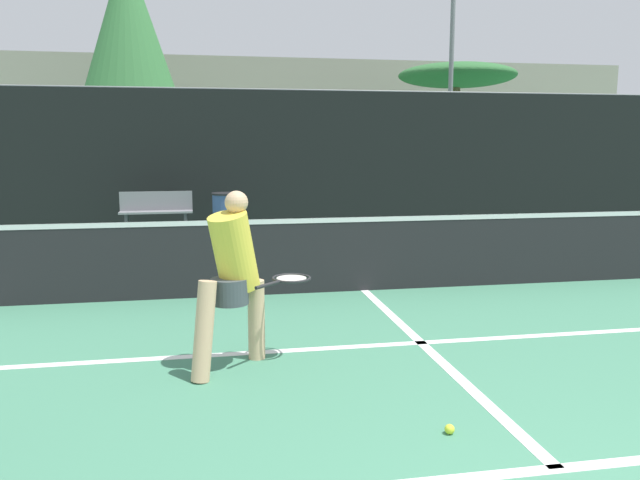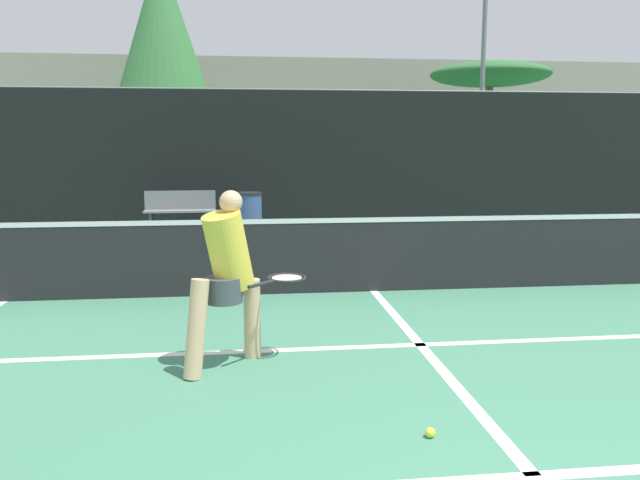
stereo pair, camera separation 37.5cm
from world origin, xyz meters
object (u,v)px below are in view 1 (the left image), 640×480
player_practicing (234,274)px  parked_car (234,186)px  courtside_bench (156,211)px  trash_bin (226,213)px

player_practicing → parked_car: size_ratio=0.36×
courtside_bench → parked_car: size_ratio=0.36×
player_practicing → parked_car: (0.59, 13.19, -0.18)m
player_practicing → trash_bin: bearing=45.0°
player_practicing → trash_bin: size_ratio=1.78×
courtside_bench → parked_car: bearing=68.2°
trash_bin → player_practicing: bearing=-91.4°
parked_car → player_practicing: bearing=-92.5°
player_practicing → courtside_bench: 8.45m
player_practicing → parked_car: player_practicing is taller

